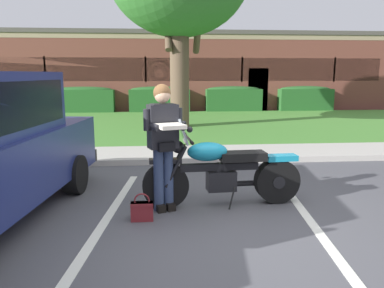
{
  "coord_description": "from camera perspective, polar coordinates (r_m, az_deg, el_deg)",
  "views": [
    {
      "loc": [
        -0.75,
        -4.33,
        1.83
      ],
      "look_at": [
        -0.3,
        0.96,
        0.85
      ],
      "focal_mm": 35.52,
      "sensor_mm": 36.0,
      "label": 1
    }
  ],
  "objects": [
    {
      "name": "stall_stripe_1",
      "position": [
        5.24,
        16.91,
        -10.42
      ],
      "size": [
        0.59,
        4.39,
        0.01
      ],
      "primitive_type": "cube",
      "rotation": [
        0.0,
        0.0,
        -0.11
      ],
      "color": "silver",
      "rests_on": "ground"
    },
    {
      "name": "hedge_center_right",
      "position": [
        18.74,
        6.21,
        6.83
      ],
      "size": [
        2.69,
        0.9,
        1.24
      ],
      "color": "#235623",
      "rests_on": "ground"
    },
    {
      "name": "rider_person",
      "position": [
        5.03,
        -4.3,
        1.01
      ],
      "size": [
        0.55,
        0.65,
        1.7
      ],
      "color": "black",
      "rests_on": "ground"
    },
    {
      "name": "handbag",
      "position": [
        4.9,
        -7.52,
        -9.73
      ],
      "size": [
        0.28,
        0.13,
        0.36
      ],
      "color": "maroon",
      "rests_on": "ground"
    },
    {
      "name": "ground_plane",
      "position": [
        4.76,
        4.73,
        -12.19
      ],
      "size": [
        140.0,
        140.0,
        0.0
      ],
      "primitive_type": "plane",
      "color": "#4C4C51"
    },
    {
      "name": "brick_building",
      "position": [
        24.1,
        -6.51,
        10.73
      ],
      "size": [
        27.77,
        11.2,
        3.9
      ],
      "color": "brown",
      "rests_on": "ground"
    },
    {
      "name": "grass_lawn",
      "position": [
        13.83,
        -1.71,
        3.01
      ],
      "size": [
        60.0,
        8.88,
        0.06
      ],
      "primitive_type": "cube",
      "color": "#478433",
      "rests_on": "ground"
    },
    {
      "name": "hedge_right",
      "position": [
        19.75,
        16.55,
        6.65
      ],
      "size": [
        2.64,
        0.9,
        1.24
      ],
      "color": "#235623",
      "rests_on": "ground"
    },
    {
      "name": "curb_strip",
      "position": [
        7.89,
        0.74,
        -2.49
      ],
      "size": [
        60.0,
        0.2,
        0.12
      ],
      "primitive_type": "cube",
      "color": "#B7B2A8",
      "rests_on": "ground"
    },
    {
      "name": "hedge_left",
      "position": [
        18.75,
        -16.0,
        6.49
      ],
      "size": [
        2.9,
        0.9,
        1.24
      ],
      "color": "#235623",
      "rests_on": "ground"
    },
    {
      "name": "motorcycle",
      "position": [
        5.35,
        5.45,
        -4.09
      ],
      "size": [
        2.24,
        0.82,
        1.26
      ],
      "color": "black",
      "rests_on": "ground"
    },
    {
      "name": "stall_stripe_0",
      "position": [
        4.94,
        -13.15,
        -11.54
      ],
      "size": [
        0.59,
        4.39,
        0.01
      ],
      "primitive_type": "cube",
      "rotation": [
        0.0,
        0.0,
        -0.11
      ],
      "color": "silver",
      "rests_on": "ground"
    },
    {
      "name": "concrete_walk",
      "position": [
        8.72,
        0.19,
        -1.36
      ],
      "size": [
        60.0,
        1.5,
        0.08
      ],
      "primitive_type": "cube",
      "color": "#B7B2A8",
      "rests_on": "ground"
    },
    {
      "name": "hedge_center_left",
      "position": [
        18.4,
        -4.9,
        6.79
      ],
      "size": [
        2.86,
        0.9,
        1.24
      ],
      "color": "#235623",
      "rests_on": "ground"
    }
  ]
}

